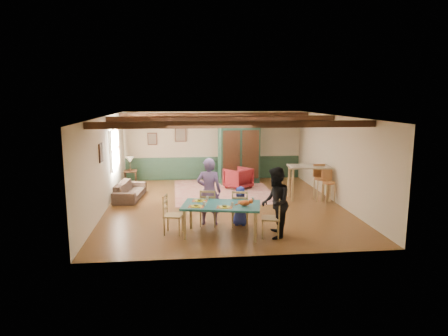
{
  "coord_description": "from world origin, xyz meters",
  "views": [
    {
      "loc": [
        -1.27,
        -11.72,
        3.25
      ],
      "look_at": [
        -0.01,
        0.02,
        1.15
      ],
      "focal_mm": 32.0,
      "sensor_mm": 36.0,
      "label": 1
    }
  ],
  "objects": [
    {
      "name": "wainscot_back",
      "position": [
        0.0,
        3.98,
        0.45
      ],
      "size": [
        6.95,
        0.03,
        0.9
      ],
      "primitive_type": "cube",
      "color": "#1E3728",
      "rests_on": "floor"
    },
    {
      "name": "ceiling_beam_mid",
      "position": [
        0.0,
        0.4,
        2.61
      ],
      "size": [
        6.95,
        0.16,
        0.16
      ],
      "primitive_type": "cube",
      "color": "black",
      "rests_on": "ceiling"
    },
    {
      "name": "end_table",
      "position": [
        -3.18,
        3.12,
        0.28
      ],
      "size": [
        0.48,
        0.48,
        0.56
      ],
      "primitive_type": null,
      "rotation": [
        0.0,
        0.0,
        0.04
      ],
      "color": "black",
      "rests_on": "floor"
    },
    {
      "name": "picture_back_b",
      "position": [
        -2.4,
        3.97,
        1.65
      ],
      "size": [
        0.38,
        0.04,
        0.48
      ],
      "primitive_type": null,
      "color": "gray",
      "rests_on": "wall_back"
    },
    {
      "name": "window_left",
      "position": [
        -3.47,
        1.7,
        1.55
      ],
      "size": [
        0.06,
        1.6,
        1.3
      ],
      "primitive_type": null,
      "color": "white",
      "rests_on": "wall_left"
    },
    {
      "name": "dining_chair_far_left",
      "position": [
        -0.61,
        -1.87,
        0.48
      ],
      "size": [
        0.51,
        0.52,
        0.96
      ],
      "primitive_type": null,
      "rotation": [
        0.0,
        0.0,
        2.94
      ],
      "color": "#A78853",
      "rests_on": "floor"
    },
    {
      "name": "armchair",
      "position": [
        0.74,
        2.22,
        0.38
      ],
      "size": [
        1.14,
        1.14,
        0.75
      ],
      "primitive_type": "imported",
      "rotation": [
        0.0,
        0.0,
        -2.48
      ],
      "color": "#521018",
      "rests_on": "floor"
    },
    {
      "name": "bar_stool_right",
      "position": [
        3.24,
        -0.09,
        0.52
      ],
      "size": [
        0.41,
        0.44,
        1.04
      ],
      "primitive_type": null,
      "rotation": [
        0.0,
        0.0,
        0.11
      ],
      "color": "#B77A47",
      "rests_on": "floor"
    },
    {
      "name": "person_woman",
      "position": [
        0.87,
        -2.92,
        0.83
      ],
      "size": [
        0.78,
        0.92,
        1.67
      ],
      "primitive_type": "imported",
      "rotation": [
        0.0,
        0.0,
        -1.78
      ],
      "color": "black",
      "rests_on": "floor"
    },
    {
      "name": "wall_right",
      "position": [
        3.5,
        0.0,
        1.35
      ],
      "size": [
        0.02,
        8.0,
        2.7
      ],
      "primitive_type": "cube",
      "color": "beige",
      "rests_on": "floor"
    },
    {
      "name": "ceiling_beam_back",
      "position": [
        0.0,
        3.0,
        2.61
      ],
      "size": [
        6.95,
        0.16,
        0.16
      ],
      "primitive_type": "cube",
      "color": "black",
      "rests_on": "ceiling"
    },
    {
      "name": "ceiling_beam_front",
      "position": [
        0.0,
        -2.3,
        2.61
      ],
      "size": [
        6.95,
        0.16,
        0.16
      ],
      "primitive_type": "cube",
      "color": "black",
      "rests_on": "ceiling"
    },
    {
      "name": "dining_chair_end_left",
      "position": [
        -1.5,
        -2.43,
        0.48
      ],
      "size": [
        0.52,
        0.51,
        0.96
      ],
      "primitive_type": null,
      "rotation": [
        0.0,
        0.0,
        1.37
      ],
      "color": "#A78853",
      "rests_on": "floor"
    },
    {
      "name": "area_rug",
      "position": [
        0.14,
        1.85,
        0.01
      ],
      "size": [
        3.42,
        4.04,
        0.01
      ],
      "primitive_type": "cube",
      "rotation": [
        0.0,
        0.0,
        0.02
      ],
      "color": "beige",
      "rests_on": "floor"
    },
    {
      "name": "wall_left",
      "position": [
        -3.5,
        0.0,
        1.35
      ],
      "size": [
        0.02,
        8.0,
        2.7
      ],
      "primitive_type": "cube",
      "color": "beige",
      "rests_on": "floor"
    },
    {
      "name": "sofa",
      "position": [
        -2.97,
        1.15,
        0.27
      ],
      "size": [
        0.93,
        1.91,
        0.54
      ],
      "primitive_type": "imported",
      "rotation": [
        0.0,
        0.0,
        1.46
      ],
      "color": "#44332A",
      "rests_on": "floor"
    },
    {
      "name": "bar_stool_left",
      "position": [
        3.08,
        0.18,
        0.58
      ],
      "size": [
        0.42,
        0.46,
        1.16
      ],
      "primitive_type": null,
      "rotation": [
        0.0,
        0.0,
        0.02
      ],
      "color": "#B77A47",
      "rests_on": "floor"
    },
    {
      "name": "person_child",
      "position": [
        0.2,
        -1.95,
        0.51
      ],
      "size": [
        0.55,
        0.42,
        1.01
      ],
      "primitive_type": "imported",
      "rotation": [
        0.0,
        0.0,
        2.94
      ],
      "color": "#2937A6",
      "rests_on": "floor"
    },
    {
      "name": "ceiling",
      "position": [
        0.0,
        0.0,
        2.7
      ],
      "size": [
        7.0,
        8.0,
        0.02
      ],
      "primitive_type": "cube",
      "color": "white",
      "rests_on": "wall_back"
    },
    {
      "name": "dining_chair_far_right",
      "position": [
        0.18,
        -2.03,
        0.48
      ],
      "size": [
        0.51,
        0.52,
        0.96
      ],
      "primitive_type": null,
      "rotation": [
        0.0,
        0.0,
        2.94
      ],
      "color": "#A78853",
      "rests_on": "floor"
    },
    {
      "name": "dining_table",
      "position": [
        -0.36,
        -2.66,
        0.38
      ],
      "size": [
        1.98,
        1.36,
        0.76
      ],
      "primitive_type": null,
      "rotation": [
        0.0,
        0.0,
        -0.2
      ],
      "color": "#1B5756",
      "rests_on": "floor"
    },
    {
      "name": "place_setting_near_center",
      "position": [
        -0.31,
        -2.93,
        0.81
      ],
      "size": [
        0.46,
        0.38,
        0.11
      ],
      "primitive_type": null,
      "rotation": [
        0.0,
        0.0,
        -0.2
      ],
      "color": "yellow",
      "rests_on": "dining_table"
    },
    {
      "name": "picture_left_wall",
      "position": [
        -3.47,
        -0.6,
        1.75
      ],
      "size": [
        0.04,
        0.42,
        0.52
      ],
      "primitive_type": null,
      "color": "gray",
      "rests_on": "wall_left"
    },
    {
      "name": "dining_chair_end_right",
      "position": [
        0.78,
        -2.9,
        0.48
      ],
      "size": [
        0.52,
        0.51,
        0.96
      ],
      "primitive_type": null,
      "rotation": [
        0.0,
        0.0,
        -1.78
      ],
      "color": "#A78853",
      "rests_on": "floor"
    },
    {
      "name": "counter_table",
      "position": [
        2.77,
        0.46,
        0.55
      ],
      "size": [
        1.37,
        0.87,
        1.1
      ],
      "primitive_type": null,
      "rotation": [
        0.0,
        0.0,
        -0.08
      ],
      "color": "beige",
      "rests_on": "floor"
    },
    {
      "name": "floor",
      "position": [
        0.0,
        0.0,
        0.0
      ],
      "size": [
        8.0,
        8.0,
        0.0
      ],
      "primitive_type": "plane",
      "color": "#5A3519",
      "rests_on": "ground"
    },
    {
      "name": "picture_back_a",
      "position": [
        -1.3,
        3.97,
        1.8
      ],
      "size": [
        0.45,
        0.04,
        0.55
      ],
      "primitive_type": null,
      "color": "gray",
      "rests_on": "wall_back"
    },
    {
      "name": "place_setting_far_left",
      "position": [
        -0.85,
        -2.3,
        0.81
      ],
      "size": [
        0.46,
        0.38,
        0.11
      ],
      "primitive_type": null,
      "rotation": [
        0.0,
        0.0,
        -0.2
      ],
      "color": "yellow",
      "rests_on": "dining_table"
    },
    {
      "name": "place_setting_near_left",
      "position": [
        -0.96,
        -2.8,
        0.81
      ],
      "size": [
        0.46,
        0.38,
        0.11
      ],
      "primitive_type": null,
      "rotation": [
        0.0,
        0.0,
        -0.2
      ],
      "color": "yellow",
      "rests_on": "dining_table"
    },
    {
      "name": "wall_back",
      "position": [
        0.0,
        4.0,
        1.35
      ],
      "size": [
        7.0,
        0.02,
        2.7
      ],
      "primitive_type": "cube",
      "color": "beige",
      "rests_on": "floor"
    },
    {
      "name": "table_lamp",
      "position": [
        -3.18,
        3.12,
        0.82
      ],
      "size": [
        0.31,
        0.31,
        0.52
      ],
      "primitive_type": null,
      "rotation": [
        0.0,
        0.0,
        0.08
      ],
      "color": "beige",
      "rests_on": "end_table"
    },
    {
      "name": "cat",
      "position": [
        0.16,
        -2.87,
        0.85
      ],
      "size": [
        0.38,
        0.21,
        0.18
      ],
      "primitive_type": null,
      "rotation": [
        0.0,
        0.0,
        -0.2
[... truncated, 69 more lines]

